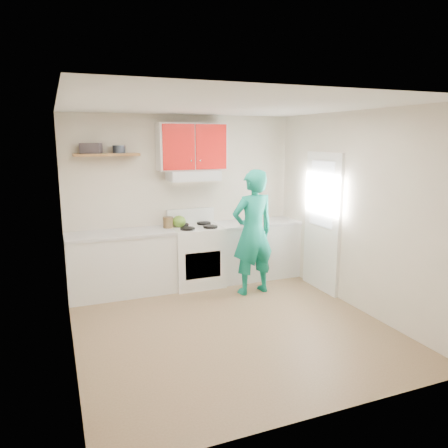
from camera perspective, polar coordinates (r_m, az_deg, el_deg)
name	(u,v)px	position (r m, az deg, el deg)	size (l,w,h in m)	color
floor	(229,325)	(5.40, 0.71, -13.26)	(3.80, 3.80, 0.00)	brown
ceiling	(230,106)	(4.93, 0.79, 15.44)	(3.60, 3.80, 0.04)	white
back_wall	(183,200)	(6.77, -5.44, 3.23)	(3.60, 0.04, 2.60)	beige
front_wall	(325,264)	(3.38, 13.28, -5.25)	(3.60, 0.04, 2.60)	beige
left_wall	(66,233)	(4.63, -20.28, -1.17)	(0.04, 3.80, 2.60)	beige
right_wall	(356,211)	(5.92, 17.06, 1.62)	(0.04, 3.80, 2.60)	beige
door	(322,222)	(6.50, 12.90, 0.20)	(0.05, 0.85, 2.05)	white
door_glass	(322,194)	(6.42, 12.87, 3.91)	(0.01, 0.55, 0.95)	white
counter_left	(121,264)	(6.45, -13.46, -5.18)	(1.52, 0.60, 0.90)	silver
counter_right	(256,250)	(7.07, 4.29, -3.43)	(1.32, 0.60, 0.90)	silver
stove	(196,256)	(6.67, -3.69, -4.25)	(0.76, 0.65, 0.92)	white
range_hood	(193,175)	(6.55, -4.11, 6.45)	(0.76, 0.44, 0.15)	silver
upper_cabinets	(192,147)	(6.58, -4.32, 10.18)	(1.02, 0.33, 0.70)	#B6140F
shelf	(107,155)	(6.33, -15.32, 8.87)	(0.90, 0.30, 0.04)	brown
books	(91,148)	(6.35, -17.24, 9.58)	(0.27, 0.20, 0.14)	#453D44
tin	(119,149)	(6.38, -13.76, 9.61)	(0.18, 0.18, 0.11)	#333D4C
kettle	(179,221)	(6.55, -5.99, 0.35)	(0.21, 0.21, 0.18)	#578425
crock	(168,223)	(6.51, -7.42, 0.12)	(0.15, 0.15, 0.19)	brown
cutting_board	(241,223)	(6.87, 2.26, 0.08)	(0.31, 0.23, 0.02)	olive
silicone_mat	(276,221)	(7.13, 6.94, 0.37)	(0.32, 0.27, 0.01)	red
person	(253,232)	(6.22, 3.85, -1.12)	(0.66, 0.44, 1.82)	#0E836D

